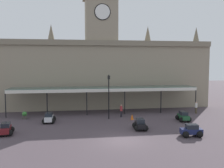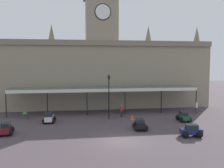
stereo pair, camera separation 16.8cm
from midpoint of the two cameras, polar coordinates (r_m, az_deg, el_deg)
name	(u,v)px [view 1 (the left image)]	position (r m, az deg, el deg)	size (l,w,h in m)	color
ground_plane	(122,141)	(23.37, 2.07, -12.86)	(140.00, 140.00, 0.00)	#483D43
station_building	(101,69)	(40.12, -2.66, 3.40)	(34.24, 5.78, 18.18)	gray
entrance_canopy	(105,88)	(35.22, -1.79, -0.98)	(26.29, 3.26, 3.66)	#38564C
car_navy_sedan	(191,131)	(25.68, 17.48, -10.27)	(2.14, 1.68, 1.19)	#19214C
car_green_sedan	(183,117)	(31.95, 15.83, -7.25)	(1.59, 2.10, 1.19)	#1E512D
car_white_sedan	(49,118)	(30.88, -14.34, -7.64)	(1.55, 2.07, 1.19)	silver
car_black_sedan	(140,125)	(27.08, 6.26, -9.28)	(1.62, 2.11, 1.19)	black
car_maroon_sedan	(6,130)	(27.27, -23.27, -9.56)	(1.67, 2.14, 1.19)	maroon
pedestrian_crossing_forecourt	(121,110)	(32.89, 1.98, -5.99)	(0.34, 0.37, 1.67)	black
pedestrian_beside_cars	(196,107)	(37.12, 18.55, -4.99)	(0.34, 0.39, 1.67)	brown
victorian_lamppost	(109,92)	(31.33, -0.90, -1.84)	(0.30, 0.30, 5.63)	black
traffic_cone	(132,117)	(31.56, 4.46, -7.48)	(0.40, 0.40, 0.73)	orange
planter_near_kerb	(25,115)	(33.69, -19.49, -6.74)	(0.60, 0.60, 0.96)	#47423D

